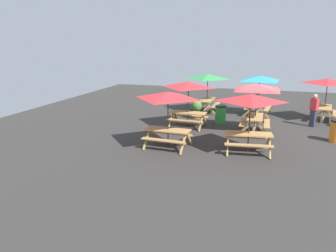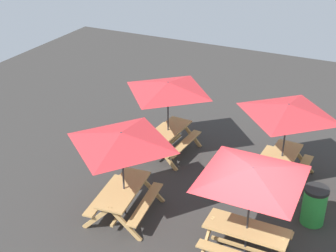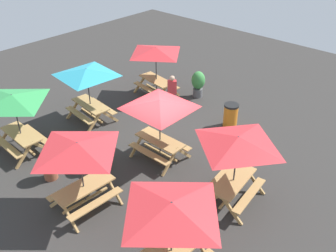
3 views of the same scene
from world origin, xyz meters
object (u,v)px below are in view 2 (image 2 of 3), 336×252
(picnic_table_0, at_px, (122,144))
(picnic_table_2, at_px, (168,92))
(picnic_table_4, at_px, (287,115))
(trash_bin_green, at_px, (314,205))
(picnic_table_3, at_px, (252,180))

(picnic_table_0, distance_m, picnic_table_2, 3.19)
(picnic_table_0, xyz_separation_m, picnic_table_4, (3.17, -3.07, 0.00))
(trash_bin_green, bearing_deg, picnic_table_2, 72.21)
(picnic_table_2, xyz_separation_m, picnic_table_3, (-3.28, -3.46, 0.00))
(picnic_table_2, bearing_deg, picnic_table_4, -86.25)
(picnic_table_4, bearing_deg, picnic_table_0, 138.81)
(picnic_table_2, relative_size, picnic_table_3, 0.83)
(picnic_table_3, xyz_separation_m, picnic_table_4, (3.28, 0.04, 0.00))
(picnic_table_3, height_order, trash_bin_green, picnic_table_3)
(picnic_table_0, relative_size, picnic_table_4, 1.00)
(picnic_table_3, distance_m, trash_bin_green, 2.60)
(picnic_table_0, bearing_deg, trash_bin_green, -74.70)
(trash_bin_green, bearing_deg, picnic_table_0, 111.97)
(picnic_table_3, relative_size, picnic_table_4, 1.21)
(picnic_table_3, bearing_deg, picnic_table_4, -89.53)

